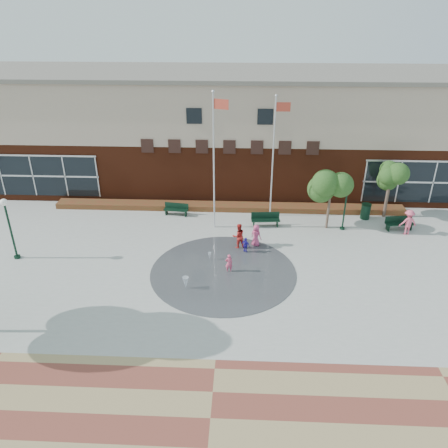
{
  "coord_description": "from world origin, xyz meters",
  "views": [
    {
      "loc": [
        1.03,
        -18.22,
        13.83
      ],
      "look_at": [
        0.0,
        4.0,
        2.6
      ],
      "focal_mm": 35.0,
      "sensor_mm": 36.0,
      "label": 1
    }
  ],
  "objects_px": {
    "flagpole_right": "(274,152)",
    "bench_left": "(176,212)",
    "flagpole_left": "(214,156)",
    "child_splash": "(229,263)",
    "trash_can": "(366,211)"
  },
  "relations": [
    {
      "from": "flagpole_left",
      "to": "child_splash",
      "type": "relative_size",
      "value": 8.09
    },
    {
      "from": "flagpole_left",
      "to": "trash_can",
      "type": "relative_size",
      "value": 8.02
    },
    {
      "from": "trash_can",
      "to": "flagpole_left",
      "type": "bearing_deg",
      "value": -170.12
    },
    {
      "from": "flagpole_left",
      "to": "flagpole_right",
      "type": "height_order",
      "value": "flagpole_left"
    },
    {
      "from": "trash_can",
      "to": "child_splash",
      "type": "relative_size",
      "value": 1.01
    },
    {
      "from": "flagpole_right",
      "to": "trash_can",
      "type": "relative_size",
      "value": 7.5
    },
    {
      "from": "flagpole_left",
      "to": "trash_can",
      "type": "height_order",
      "value": "flagpole_left"
    },
    {
      "from": "flagpole_left",
      "to": "trash_can",
      "type": "xyz_separation_m",
      "value": [
        10.68,
        1.86,
        -4.56
      ]
    },
    {
      "from": "flagpole_left",
      "to": "bench_left",
      "type": "bearing_deg",
      "value": 166.64
    },
    {
      "from": "flagpole_right",
      "to": "bench_left",
      "type": "bearing_deg",
      "value": -178.57
    },
    {
      "from": "child_splash",
      "to": "bench_left",
      "type": "bearing_deg",
      "value": -68.57
    },
    {
      "from": "flagpole_left",
      "to": "bench_left",
      "type": "distance_m",
      "value": 5.98
    },
    {
      "from": "flagpole_right",
      "to": "flagpole_left",
      "type": "bearing_deg",
      "value": -152.82
    },
    {
      "from": "flagpole_right",
      "to": "child_splash",
      "type": "relative_size",
      "value": 7.56
    },
    {
      "from": "flagpole_left",
      "to": "child_splash",
      "type": "bearing_deg",
      "value": -60.24
    }
  ]
}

